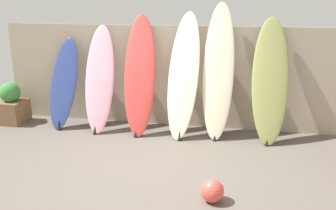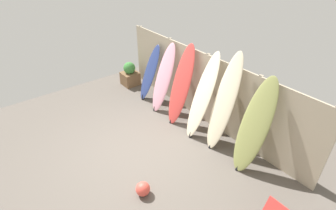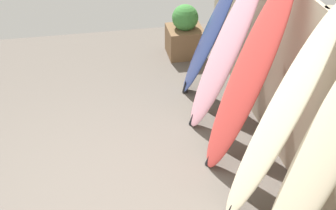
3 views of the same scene
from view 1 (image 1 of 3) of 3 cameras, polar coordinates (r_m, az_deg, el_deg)
The scene contains 10 objects.
ground at distance 5.18m, azimuth -5.12°, elevation -9.86°, with size 7.68×7.68×0.00m, color #5B544C.
fence_back at distance 6.75m, azimuth -0.39°, elevation 4.41°, with size 6.08×0.11×1.80m.
surfboard_navy_0 at distance 6.95m, azimuth -15.61°, elevation 3.11°, with size 0.57×0.72×1.58m.
surfboard_pink_1 at distance 6.61m, azimuth -10.36°, elevation 3.90°, with size 0.59×0.83×1.82m.
surfboard_red_2 at distance 6.35m, azimuth -4.31°, elevation 4.50°, with size 0.61×0.80×2.00m.
surfboard_cream_3 at distance 6.18m, azimuth 2.37°, elevation 4.38°, with size 0.59×0.79×2.05m.
surfboard_cream_4 at distance 6.18m, azimuth 7.69°, elevation 5.02°, with size 0.51×0.68×2.21m.
surfboard_olive_5 at distance 6.18m, azimuth 15.29°, elevation 3.53°, with size 0.61×0.76×1.98m.
planter_box at distance 7.54m, azimuth -22.75°, elevation -0.02°, with size 0.48×0.50×0.77m.
beach_ball at distance 4.41m, azimuth 6.76°, elevation -12.86°, with size 0.27×0.27×0.27m, color #E54C3F.
Camera 1 is at (1.39, -4.45, 2.25)m, focal length 40.00 mm.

